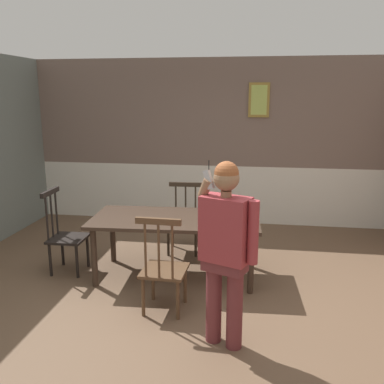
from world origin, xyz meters
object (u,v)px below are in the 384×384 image
chair_near_window (65,235)px  chair_at_table_head (184,218)px  chair_by_doorway (163,268)px  dining_table (175,224)px  person_figure (226,244)px

chair_near_window → chair_at_table_head: bearing=124.1°
chair_near_window → chair_by_doorway: 1.63m
chair_near_window → dining_table: bearing=92.1°
chair_at_table_head → person_figure: (0.74, -2.21, 0.46)m
chair_near_window → person_figure: size_ratio=0.64×
chair_at_table_head → person_figure: person_figure is taller
dining_table → chair_at_table_head: chair_at_table_head is taller
person_figure → chair_near_window: bearing=-9.6°
chair_near_window → chair_by_doorway: (1.42, -0.79, -0.00)m
chair_at_table_head → person_figure: size_ratio=0.58×
dining_table → chair_at_table_head: (-0.04, 0.86, -0.19)m
dining_table → chair_at_table_head: bearing=93.0°
dining_table → chair_by_doorway: 0.89m
dining_table → person_figure: (0.70, -1.35, 0.27)m
dining_table → person_figure: bearing=-62.7°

